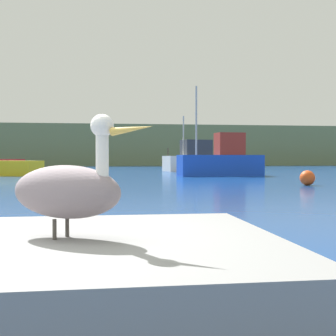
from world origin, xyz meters
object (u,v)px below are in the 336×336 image
at_px(pelican, 68,189).
at_px(fishing_boat_white, 206,160).
at_px(mooring_buoy, 307,178).
at_px(fishing_boat_blue, 222,161).

height_order(pelican, fishing_boat_white, fishing_boat_white).
height_order(pelican, mooring_buoy, pelican).
relative_size(pelican, mooring_buoy, 1.75).
height_order(fishing_boat_white, mooring_buoy, fishing_boat_white).
bearing_deg(pelican, fishing_boat_blue, 107.78).
bearing_deg(pelican, fishing_boat_white, 110.67).
xyz_separation_m(pelican, mooring_buoy, (8.72, 14.80, -0.61)).
distance_m(fishing_boat_white, mooring_buoy, 21.50).
xyz_separation_m(pelican, fishing_boat_blue, (7.86, 25.44, 0.05)).
height_order(pelican, fishing_boat_blue, fishing_boat_blue).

